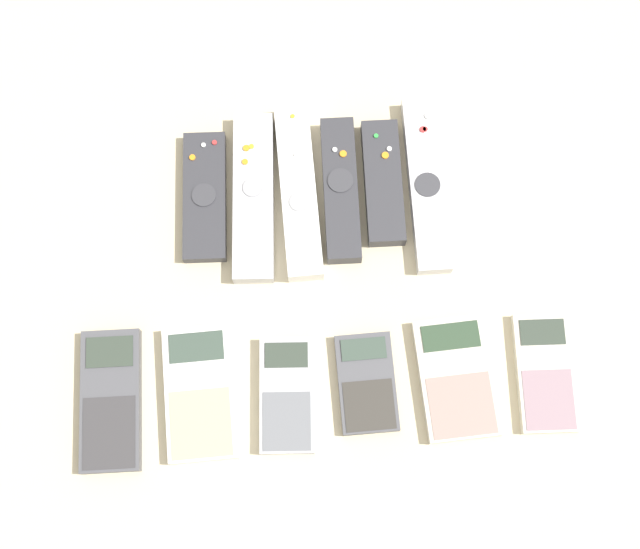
% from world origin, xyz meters
% --- Properties ---
extents(ground_plane, '(3.00, 3.00, 0.00)m').
position_xyz_m(ground_plane, '(0.00, 0.00, 0.00)').
color(ground_plane, beige).
extents(remote_0, '(0.06, 0.16, 0.02)m').
position_xyz_m(remote_0, '(-0.13, 0.14, 0.01)').
color(remote_0, '#333338').
rests_on(remote_0, ground_plane).
extents(remote_1, '(0.06, 0.21, 0.02)m').
position_xyz_m(remote_1, '(-0.07, 0.13, 0.01)').
color(remote_1, '#B7B7BC').
rests_on(remote_1, ground_plane).
extents(remote_2, '(0.05, 0.22, 0.03)m').
position_xyz_m(remote_2, '(-0.02, 0.13, 0.01)').
color(remote_2, white).
rests_on(remote_2, ground_plane).
extents(remote_3, '(0.04, 0.18, 0.03)m').
position_xyz_m(remote_3, '(0.03, 0.13, 0.01)').
color(remote_3, '#333338').
rests_on(remote_3, ground_plane).
extents(remote_4, '(0.05, 0.15, 0.02)m').
position_xyz_m(remote_4, '(0.08, 0.14, 0.01)').
color(remote_4, '#333338').
rests_on(remote_4, ground_plane).
extents(remote_5, '(0.04, 0.22, 0.02)m').
position_xyz_m(remote_5, '(0.14, 0.13, 0.01)').
color(remote_5, silver).
rests_on(remote_5, ground_plane).
extents(calculator_0, '(0.07, 0.16, 0.02)m').
position_xyz_m(calculator_0, '(-0.25, -0.10, 0.01)').
color(calculator_0, '#4C4C51').
rests_on(calculator_0, ground_plane).
extents(calculator_1, '(0.08, 0.15, 0.02)m').
position_xyz_m(calculator_1, '(-0.15, -0.10, 0.01)').
color(calculator_1, silver).
rests_on(calculator_1, ground_plane).
extents(calculator_2, '(0.07, 0.13, 0.02)m').
position_xyz_m(calculator_2, '(-0.05, -0.11, 0.01)').
color(calculator_2, '#B2B2B7').
rests_on(calculator_2, ground_plane).
extents(calculator_3, '(0.07, 0.11, 0.02)m').
position_xyz_m(calculator_3, '(0.04, -0.10, 0.01)').
color(calculator_3, '#4C4C51').
rests_on(calculator_3, ground_plane).
extents(calculator_4, '(0.09, 0.14, 0.02)m').
position_xyz_m(calculator_4, '(0.15, -0.10, 0.01)').
color(calculator_4, beige).
rests_on(calculator_4, ground_plane).
extents(calculator_5, '(0.07, 0.14, 0.01)m').
position_xyz_m(calculator_5, '(0.25, -0.10, 0.01)').
color(calculator_5, beige).
rests_on(calculator_5, ground_plane).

